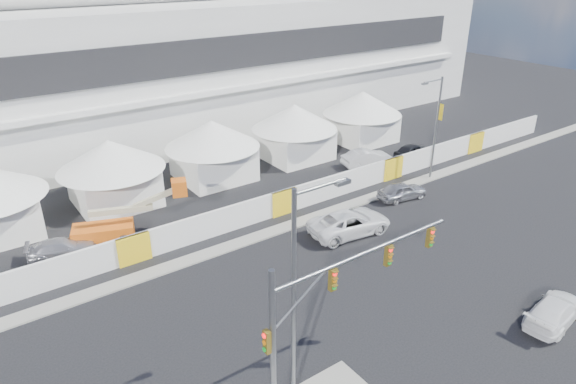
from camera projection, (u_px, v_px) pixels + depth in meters
ground at (350, 349)px, 26.42m from camera, size 160.00×160.00×0.00m
far_curb at (423, 180)px, 46.18m from camera, size 80.00×1.20×0.12m
stadium at (165, 43)px, 57.68m from camera, size 80.00×24.80×21.98m
tent_row at (165, 155)px, 43.08m from camera, size 53.40×8.40×5.40m
hoarding_fence at (283, 202)px, 39.87m from camera, size 70.00×0.25×2.00m
scaffold_tower at (423, 49)px, 74.76m from camera, size 4.40×4.40×12.00m
sedan_silver at (402, 191)px, 42.40m from camera, size 2.38×4.47×1.45m
pickup_curb at (350, 223)px, 37.08m from camera, size 3.67×6.53×1.72m
pickup_near at (555, 311)px, 28.14m from camera, size 2.65×5.13×1.42m
lot_car_a at (367, 158)px, 49.09m from camera, size 2.77×5.13×1.61m
lot_car_b at (412, 151)px, 51.00m from camera, size 2.17×4.54×1.50m
lot_car_c at (62, 248)px, 34.31m from camera, size 2.81×4.66×1.26m
traffic_mast at (314, 324)px, 21.43m from camera, size 10.16×0.75×7.75m
streetlight_median at (299, 284)px, 21.19m from camera, size 2.86×0.29×10.34m
streetlight_curb at (435, 122)px, 44.32m from camera, size 2.73×0.62×9.23m
boom_lift at (114, 224)px, 36.31m from camera, size 8.40×3.16×4.12m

